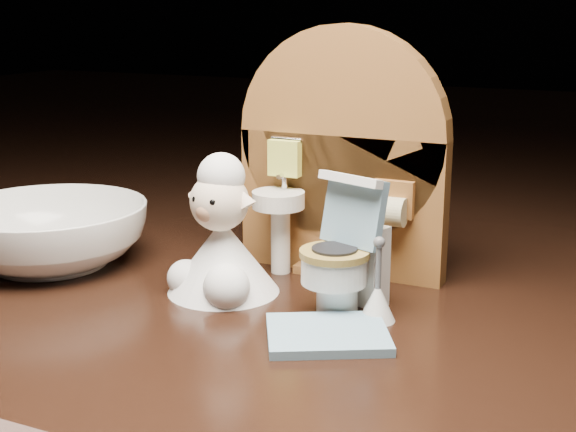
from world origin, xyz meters
name	(u,v)px	position (x,y,z in m)	size (l,w,h in m)	color
backdrop_panel	(340,167)	(0.00, 0.06, 0.07)	(0.13, 0.05, 0.15)	brown
toy_toilet	(346,260)	(0.03, 0.01, 0.03)	(0.04, 0.05, 0.07)	white
bath_mat	(328,334)	(0.03, -0.04, 0.00)	(0.06, 0.05, 0.00)	#749EB7
toilet_brush	(377,299)	(0.05, 0.00, 0.01)	(0.02, 0.02, 0.05)	white
plush_lamb	(221,245)	(-0.05, 0.00, 0.03)	(0.06, 0.06, 0.08)	white
ceramic_bowl	(49,235)	(-0.17, 0.00, 0.02)	(0.12, 0.12, 0.04)	white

